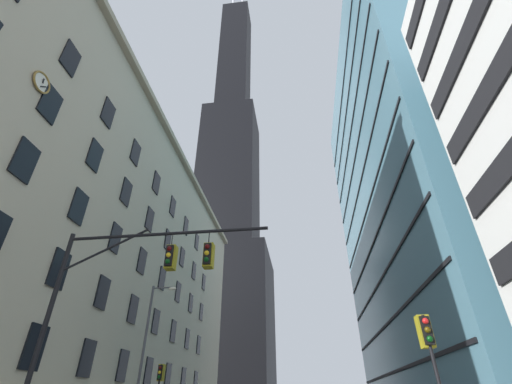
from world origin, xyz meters
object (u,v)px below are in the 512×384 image
traffic_light_near_right (428,339)px  traffic_light_far_left (160,376)px  street_lamppost (148,339)px  traffic_signal_mast (136,279)px

traffic_light_near_right → traffic_light_far_left: 18.90m
traffic_light_far_left → street_lamppost: (-0.73, -1.26, 2.17)m
traffic_light_far_left → street_lamppost: bearing=-120.0°
traffic_light_far_left → street_lamppost: street_lamppost is taller
traffic_signal_mast → traffic_light_far_left: (-3.31, 12.49, -2.70)m
traffic_signal_mast → street_lamppost: street_lamppost is taller
traffic_signal_mast → traffic_light_near_right: (10.79, -0.10, -2.51)m
traffic_light_near_right → traffic_light_far_left: traffic_light_near_right is taller
traffic_light_near_right → traffic_light_far_left: (-14.09, 12.59, -0.19)m
traffic_light_near_right → street_lamppost: (-14.82, 11.33, 1.98)m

